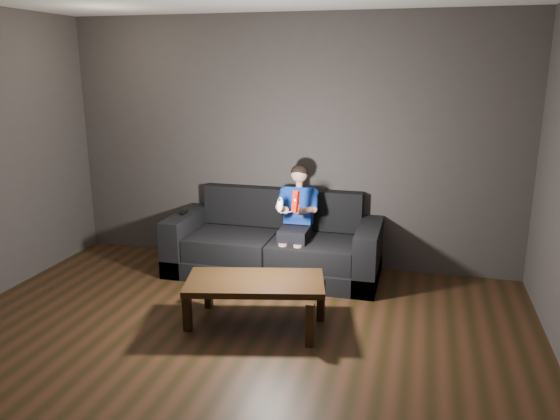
# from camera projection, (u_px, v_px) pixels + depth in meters

# --- Properties ---
(floor) EXTENTS (5.00, 5.00, 0.00)m
(floor) POSITION_uv_depth(u_px,v_px,m) (205.00, 376.00, 3.92)
(floor) COLOR black
(floor) RESTS_ON ground
(back_wall) EXTENTS (5.00, 0.04, 2.70)m
(back_wall) POSITION_uv_depth(u_px,v_px,m) (289.00, 143.00, 5.91)
(back_wall) COLOR #383432
(back_wall) RESTS_ON ground
(sofa) EXTENTS (2.22, 0.96, 0.86)m
(sofa) POSITION_uv_depth(u_px,v_px,m) (275.00, 247.00, 5.84)
(sofa) COLOR black
(sofa) RESTS_ON floor
(child) EXTENTS (0.43, 0.53, 1.06)m
(child) POSITION_uv_depth(u_px,v_px,m) (297.00, 211.00, 5.61)
(child) COLOR black
(child) RESTS_ON sofa
(wii_remote_red) EXTENTS (0.07, 0.09, 0.21)m
(wii_remote_red) POSITION_uv_depth(u_px,v_px,m) (296.00, 201.00, 5.15)
(wii_remote_red) COLOR red
(wii_remote_red) RESTS_ON child
(nunchuk_white) EXTENTS (0.07, 0.10, 0.16)m
(nunchuk_white) POSITION_uv_depth(u_px,v_px,m) (280.00, 205.00, 5.20)
(nunchuk_white) COLOR silver
(nunchuk_white) RESTS_ON child
(wii_remote_black) EXTENTS (0.05, 0.16, 0.03)m
(wii_remote_black) POSITION_uv_depth(u_px,v_px,m) (184.00, 212.00, 5.92)
(wii_remote_black) COLOR black
(wii_remote_black) RESTS_ON sofa
(coffee_table) EXTENTS (1.25, 0.82, 0.42)m
(coffee_table) POSITION_uv_depth(u_px,v_px,m) (255.00, 286.00, 4.60)
(coffee_table) COLOR black
(coffee_table) RESTS_ON floor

